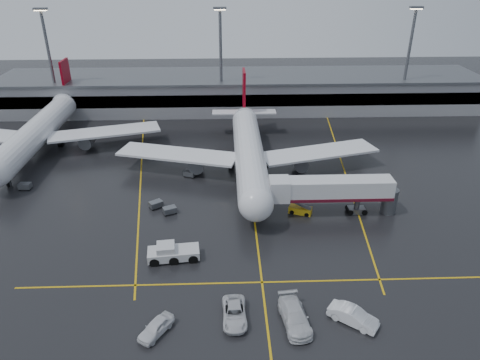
{
  "coord_description": "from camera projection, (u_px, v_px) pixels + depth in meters",
  "views": [
    {
      "loc": [
        -4.22,
        -64.81,
        36.03
      ],
      "look_at": [
        -2.0,
        -2.0,
        4.0
      ],
      "focal_mm": 33.23,
      "sensor_mm": 36.0,
      "label": 1
    }
  ],
  "objects": [
    {
      "name": "apron_line_stop",
      "position": [
        262.0,
        282.0,
        54.61
      ],
      "size": [
        60.0,
        0.25,
        0.02
      ],
      "primitive_type": "cube",
      "color": "gold",
      "rests_on": "ground"
    },
    {
      "name": "jet_bridge",
      "position": [
        332.0,
        191.0,
        67.45
      ],
      "size": [
        19.9,
        3.4,
        6.05
      ],
      "color": "silver",
      "rests_on": "ground"
    },
    {
      "name": "service_van_a",
      "position": [
        234.0,
        313.0,
        48.81
      ],
      "size": [
        2.73,
        5.7,
        1.57
      ],
      "primitive_type": "imported",
      "rotation": [
        0.0,
        0.0,
        0.02
      ],
      "color": "silver",
      "rests_on": "ground"
    },
    {
      "name": "light_mast_left",
      "position": [
        50.0,
        58.0,
        103.61
      ],
      "size": [
        3.0,
        1.2,
        25.45
      ],
      "color": "#595B60",
      "rests_on": "ground"
    },
    {
      "name": "service_van_b",
      "position": [
        295.0,
        316.0,
        48.17
      ],
      "size": [
        3.47,
        6.84,
        1.9
      ],
      "primitive_type": "imported",
      "rotation": [
        0.0,
        0.0,
        0.13
      ],
      "color": "silver",
      "rests_on": "ground"
    },
    {
      "name": "service_van_d",
      "position": [
        156.0,
        327.0,
        46.98
      ],
      "size": [
        4.04,
        4.82,
        1.55
      ],
      "primitive_type": "imported",
      "rotation": [
        0.0,
        0.0,
        -0.58
      ],
      "color": "silver",
      "rests_on": "ground"
    },
    {
      "name": "apron_line_centre",
      "position": [
        252.0,
        196.0,
        74.2
      ],
      "size": [
        0.25,
        90.0,
        0.02
      ],
      "primitive_type": "cube",
      "color": "gold",
      "rests_on": "ground"
    },
    {
      "name": "apron_line_right",
      "position": [
        344.0,
        168.0,
        83.67
      ],
      "size": [
        7.57,
        69.64,
        0.02
      ],
      "primitive_type": "cube",
      "rotation": [
        0.0,
        0.0,
        -0.1
      ],
      "color": "gold",
      "rests_on": "ground"
    },
    {
      "name": "terminal",
      "position": [
        241.0,
        91.0,
        114.92
      ],
      "size": [
        122.0,
        19.0,
        8.6
      ],
      "color": "gray",
      "rests_on": "ground"
    },
    {
      "name": "ground",
      "position": [
        252.0,
        196.0,
        74.2
      ],
      "size": [
        220.0,
        220.0,
        0.0
      ],
      "primitive_type": "plane",
      "color": "black",
      "rests_on": "ground"
    },
    {
      "name": "baggage_cart_c",
      "position": [
        190.0,
        173.0,
        80.31
      ],
      "size": [
        2.35,
        2.0,
        1.12
      ],
      "color": "#595B60",
      "rests_on": "ground"
    },
    {
      "name": "service_van_c",
      "position": [
        353.0,
        316.0,
        48.27
      ],
      "size": [
        5.53,
        4.82,
        1.81
      ],
      "primitive_type": "imported",
      "rotation": [
        0.0,
        0.0,
        0.93
      ],
      "color": "white",
      "rests_on": "ground"
    },
    {
      "name": "baggage_cart_d",
      "position": [
        6.0,
        169.0,
        81.83
      ],
      "size": [
        2.22,
        1.67,
        1.12
      ],
      "color": "#595B60",
      "rests_on": "ground"
    },
    {
      "name": "main_airliner",
      "position": [
        249.0,
        150.0,
        80.92
      ],
      "size": [
        48.8,
        45.6,
        14.1
      ],
      "color": "silver",
      "rests_on": "ground"
    },
    {
      "name": "baggage_cart_b",
      "position": [
        156.0,
        204.0,
        70.45
      ],
      "size": [
        2.38,
        2.21,
        1.12
      ],
      "color": "#595B60",
      "rests_on": "ground"
    },
    {
      "name": "belt_loader",
      "position": [
        300.0,
        210.0,
        68.99
      ],
      "size": [
        3.79,
        2.66,
        2.21
      ],
      "color": "gold",
      "rests_on": "ground"
    },
    {
      "name": "light_mast_right",
      "position": [
        408.0,
        55.0,
        106.28
      ],
      "size": [
        3.0,
        1.2,
        25.45
      ],
      "color": "#595B60",
      "rests_on": "ground"
    },
    {
      "name": "baggage_cart_a",
      "position": [
        170.0,
        210.0,
        68.83
      ],
      "size": [
        2.36,
        2.0,
        1.12
      ],
      "color": "#595B60",
      "rests_on": "ground"
    },
    {
      "name": "baggage_cart_e",
      "position": [
        25.0,
        186.0,
        75.98
      ],
      "size": [
        2.08,
        1.42,
        1.12
      ],
      "color": "#595B60",
      "rests_on": "ground"
    },
    {
      "name": "pushback_tractor",
      "position": [
        172.0,
        253.0,
        58.4
      ],
      "size": [
        6.97,
        3.52,
        2.4
      ],
      "color": "silver",
      "rests_on": "ground"
    },
    {
      "name": "light_mast_mid",
      "position": [
        221.0,
        56.0,
        104.87
      ],
      "size": [
        3.0,
        1.2,
        25.45
      ],
      "color": "#595B60",
      "rests_on": "ground"
    },
    {
      "name": "second_airliner",
      "position": [
        40.0,
        129.0,
        90.29
      ],
      "size": [
        48.8,
        45.6,
        14.1
      ],
      "color": "silver",
      "rests_on": "ground"
    },
    {
      "name": "apron_line_left",
      "position": [
        141.0,
        171.0,
        82.47
      ],
      "size": [
        9.99,
        69.35,
        0.02
      ],
      "primitive_type": "cube",
      "rotation": [
        0.0,
        0.0,
        0.14
      ],
      "color": "gold",
      "rests_on": "ground"
    }
  ]
}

